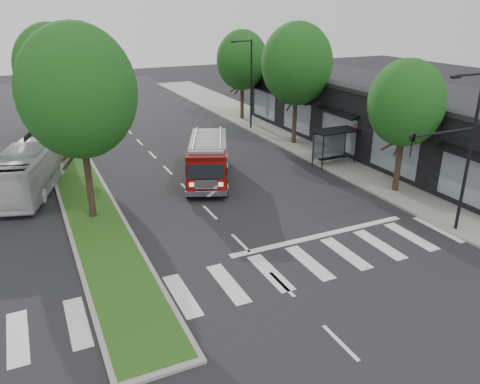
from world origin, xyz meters
name	(u,v)px	position (x,y,z in m)	size (l,w,h in m)	color
ground	(241,243)	(0.00, 0.00, 0.00)	(140.00, 140.00, 0.00)	black
sidewalk_right	(332,154)	(12.50, 10.00, 0.07)	(5.00, 80.00, 0.15)	gray
median	(68,157)	(-6.00, 18.00, 0.08)	(3.00, 50.00, 0.15)	gray
storefront_row	(381,118)	(17.00, 10.00, 2.50)	(8.00, 30.00, 5.00)	black
bus_shelter	(334,137)	(11.20, 8.15, 2.04)	(3.20, 1.60, 2.61)	black
tree_right_near	(406,103)	(11.50, 2.00, 5.51)	(4.40, 4.40, 8.05)	black
tree_right_mid	(297,64)	(11.50, 14.00, 6.49)	(5.60, 5.60, 9.72)	black
tree_right_far	(242,60)	(11.50, 24.00, 5.84)	(5.00, 5.00, 8.73)	black
tree_median_near	(78,92)	(-6.00, 6.00, 6.81)	(5.80, 5.80, 10.16)	black
tree_median_far	(53,67)	(-6.00, 20.00, 6.49)	(5.60, 5.60, 9.72)	black
streetlight_right_near	(458,145)	(9.61, -3.50, 4.67)	(4.08, 0.22, 8.00)	black
streetlight_right_far	(250,81)	(10.35, 20.00, 4.48)	(2.11, 0.20, 8.00)	black
fire_engine	(208,160)	(1.94, 9.11, 1.35)	(5.41, 8.39, 2.81)	#4E0504
city_bus	(33,165)	(-8.50, 12.38, 1.46)	(2.45, 10.48, 2.92)	silver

